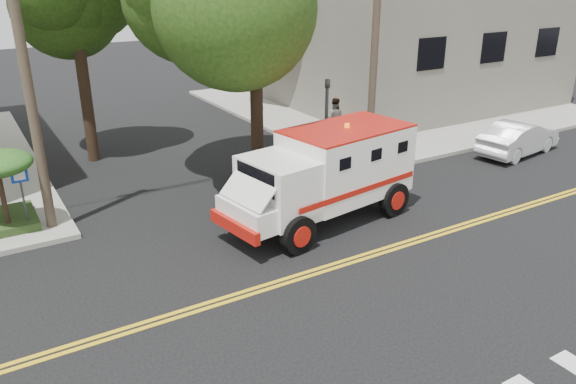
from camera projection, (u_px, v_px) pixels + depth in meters
ground at (326, 269)px, 14.35m from camera, size 100.00×100.00×0.00m
sidewalk_ne at (388, 103)px, 31.52m from camera, size 17.00×17.00×0.15m
building_right at (406, 44)px, 31.49m from camera, size 14.00×12.00×6.00m
utility_pole_left at (26, 76)px, 14.78m from camera, size 0.28×0.28×9.00m
utility_pole_right at (375, 45)px, 20.62m from camera, size 0.28×0.28×9.00m
tree_left at (85, 10)px, 20.32m from camera, size 4.48×4.20×7.70m
traffic_signal at (326, 118)px, 19.80m from camera, size 0.15×0.18×3.60m
accessibility_sign at (22, 189)px, 15.80m from camera, size 0.45×0.10×2.02m
armored_truck at (327, 171)px, 16.55m from camera, size 6.36×3.20×2.77m
parked_sedan at (518, 138)px, 22.92m from camera, size 4.32×2.06×1.37m
pedestrian_a at (358, 140)px, 21.27m from camera, size 0.76×0.61×1.83m
pedestrian_b at (334, 118)px, 24.66m from camera, size 1.08×1.05×1.75m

